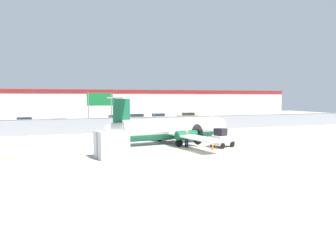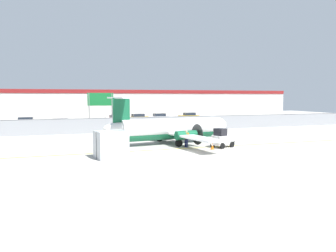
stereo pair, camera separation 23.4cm
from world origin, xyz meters
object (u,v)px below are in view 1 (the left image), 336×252
commuter_airplane (173,129)px  parked_car_0 (26,122)px  parked_car_5 (158,117)px  parked_car_4 (138,118)px  traffic_cone_near_right (213,146)px  highway_sign (100,103)px  cargo_container (112,145)px  parked_car_2 (98,123)px  traffic_cone_far_left (213,139)px  parked_car_6 (188,116)px  parked_car_3 (115,119)px  baggage_tug (222,139)px  traffic_cone_near_left (126,140)px  parked_car_1 (60,124)px  ground_crew_worker (187,138)px

commuter_airplane → parked_car_0: (-16.15, 24.95, -0.71)m
parked_car_5 → parked_car_4: bearing=-4.8°
traffic_cone_near_right → highway_sign: size_ratio=0.12×
cargo_container → parked_car_2: bearing=75.3°
cargo_container → parked_car_2: size_ratio=0.63×
traffic_cone_far_left → parked_car_6: (10.05, 30.88, 0.58)m
traffic_cone_far_left → parked_car_3: bearing=102.2°
traffic_cone_near_right → parked_car_6: (12.31, 35.13, 0.58)m
traffic_cone_far_left → parked_car_0: size_ratio=0.15×
parked_car_2 → commuter_airplane: bearing=109.5°
commuter_airplane → baggage_tug: (3.65, -3.98, -0.75)m
commuter_airplane → cargo_container: 9.66m
parked_car_0 → parked_car_6: size_ratio=0.98×
parked_car_4 → parked_car_5: same height
baggage_tug → traffic_cone_near_right: size_ratio=4.02×
traffic_cone_near_left → parked_car_4: (8.04, 26.89, 0.58)m
traffic_cone_near_left → parked_car_6: size_ratio=0.15×
parked_car_1 → parked_car_5: size_ratio=0.99×
parked_car_1 → parked_car_4: (14.41, 9.29, 0.00)m
parked_car_0 → parked_car_2: size_ratio=0.99×
parked_car_2 → traffic_cone_near_left: bearing=96.3°
ground_crew_worker → highway_sign: bearing=-107.4°
parked_car_3 → parked_car_5: bearing=-168.6°
parked_car_2 → parked_car_5: bearing=-138.2°
parked_car_5 → parked_car_6: bearing=-176.6°
parked_car_0 → highway_sign: bearing=-43.2°
commuter_airplane → highway_sign: size_ratio=2.92×
parked_car_0 → parked_car_5: size_ratio=0.97×
baggage_tug → traffic_cone_near_left: size_ratio=4.02×
traffic_cone_near_left → traffic_cone_far_left: (9.05, -2.73, 0.00)m
baggage_tug → traffic_cone_near_left: baggage_tug is taller
traffic_cone_far_left → parked_car_2: (-9.88, 19.44, 0.58)m
commuter_airplane → parked_car_0: 29.73m
parked_car_4 → parked_car_0: bearing=-174.2°
parked_car_2 → highway_sign: bearing=90.7°
parked_car_3 → parked_car_4: bearing=-158.0°
traffic_cone_far_left → parked_car_4: parked_car_4 is taller
ground_crew_worker → parked_car_5: (7.21, 31.97, -0.06)m
ground_crew_worker → parked_car_6: (14.15, 33.14, -0.06)m
parked_car_1 → parked_car_5: bearing=23.3°
baggage_tug → cargo_container: size_ratio=0.95×
commuter_airplane → parked_car_3: size_ratio=3.73×
traffic_cone_near_left → traffic_cone_far_left: same height
parked_car_0 → parked_car_6: same height
parked_car_1 → parked_car_2: 5.61m
cargo_container → traffic_cone_near_left: size_ratio=4.23×
parked_car_3 → parked_car_6: 16.33m
cargo_container → parked_car_1: bearing=87.7°
traffic_cone_near_right → traffic_cone_near_left: bearing=134.1°
traffic_cone_near_left → parked_car_6: parked_car_6 is taller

